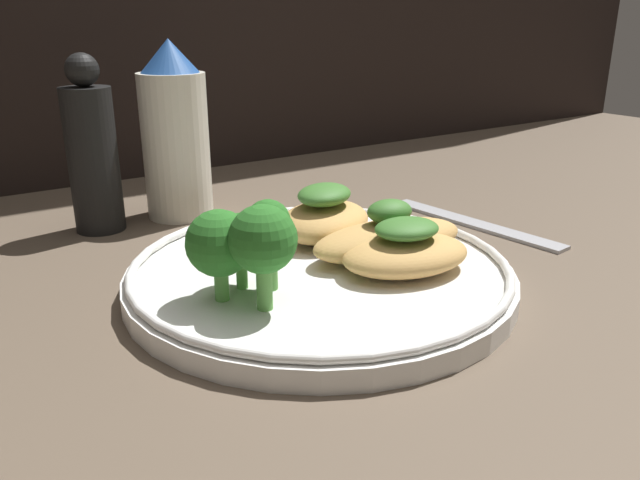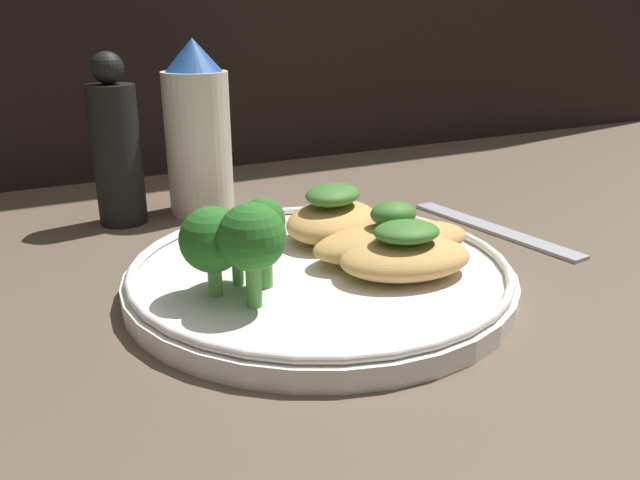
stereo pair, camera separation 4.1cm
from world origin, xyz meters
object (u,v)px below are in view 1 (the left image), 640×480
plate (320,273)px  sauce_bottle (175,135)px  broccoli_bunch (245,240)px  pepper_grinder (92,153)px

plate → sauce_bottle: (-1.59, 20.71, 6.51)cm
broccoli_bunch → plate: bearing=14.2°
broccoli_bunch → pepper_grinder: (-2.51, 22.33, 1.51)cm
plate → sauce_bottle: size_ratio=1.66×
plate → sauce_bottle: bearing=94.4°
plate → broccoli_bunch: broccoli_bunch is taller
broccoli_bunch → sauce_bottle: (4.81, 22.33, 2.34)cm
plate → sauce_bottle: 21.77cm
broccoli_bunch → pepper_grinder: pepper_grinder is taller
sauce_bottle → pepper_grinder: 7.37cm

